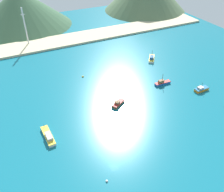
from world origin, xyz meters
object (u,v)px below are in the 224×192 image
radio_tower (25,27)px  buoy_0 (107,181)px  fishing_boat_5 (162,83)px  buoy_1 (83,77)px  fishing_boat_7 (152,58)px  fishing_boat_3 (48,136)px  fishing_boat_4 (118,103)px  fishing_boat_6 (201,89)px

radio_tower → buoy_0: bearing=-88.9°
fishing_boat_5 → radio_tower: (-50.34, 77.23, 11.29)m
buoy_0 → buoy_1: bearing=76.3°
fishing_boat_7 → buoy_1: fishing_boat_7 is taller
fishing_boat_3 → fishing_boat_4: (32.43, 6.49, -0.03)m
fishing_boat_4 → radio_tower: bearing=105.7°
fishing_boat_4 → fishing_boat_7: fishing_boat_7 is taller
radio_tower → fishing_boat_3: bearing=-96.0°
fishing_boat_6 → buoy_0: (-61.58, -25.77, -0.72)m
fishing_boat_3 → fishing_boat_7: (69.44, 36.07, 0.11)m
fishing_boat_4 → fishing_boat_6: (40.78, -7.32, 0.03)m
fishing_boat_4 → fishing_boat_5: (27.23, 5.27, 0.09)m
fishing_boat_4 → buoy_1: (-5.66, 29.01, -0.65)m
fishing_boat_7 → radio_tower: size_ratio=0.39×
radio_tower → fishing_boat_7: bearing=-41.4°
fishing_boat_3 → buoy_1: 44.48m
buoy_1 → fishing_boat_6: bearing=-38.0°
fishing_boat_4 → buoy_0: size_ratio=8.94×
fishing_boat_5 → buoy_1: 40.57m
fishing_boat_6 → buoy_1: fishing_boat_6 is taller
fishing_boat_7 → buoy_0: size_ratio=11.41×
fishing_boat_4 → fishing_boat_7: size_ratio=0.78×
fishing_boat_5 → fishing_boat_6: (13.55, -12.59, -0.06)m
fishing_boat_4 → fishing_boat_7: (37.01, 29.58, 0.15)m
fishing_boat_4 → buoy_0: fishing_boat_4 is taller
radio_tower → buoy_1: bearing=-71.9°
fishing_boat_3 → fishing_boat_5: fishing_boat_5 is taller
buoy_1 → fishing_boat_7: bearing=0.8°
fishing_boat_3 → buoy_1: bearing=53.0°
buoy_0 → radio_tower: (-2.31, 115.59, 12.07)m
fishing_boat_6 → radio_tower: size_ratio=0.30×
fishing_boat_5 → fishing_boat_6: size_ratio=1.16×
fishing_boat_3 → buoy_0: fishing_boat_3 is taller
fishing_boat_5 → buoy_1: size_ratio=8.12×
fishing_boat_3 → radio_tower: radio_tower is taller
fishing_boat_6 → buoy_0: bearing=-157.3°
fishing_boat_7 → buoy_1: 42.67m
fishing_boat_4 → fishing_boat_6: bearing=-10.2°
buoy_0 → fishing_boat_5: bearing=38.6°
fishing_boat_3 → buoy_1: size_ratio=11.02×
buoy_0 → buoy_1: buoy_1 is taller
fishing_boat_3 → radio_tower: (9.32, 88.99, 11.34)m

